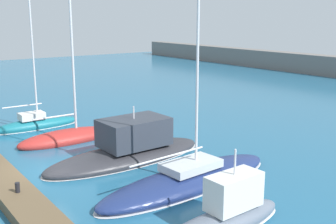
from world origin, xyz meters
TOP-DOWN VIEW (x-y plane):
  - ground_plane at (0.00, 0.00)m, footprint 120.00×120.00m
  - dock_pier at (0.00, -2.06)m, footprint 26.36×1.61m
  - sailboat_teal_nearest at (-9.31, 2.79)m, footprint 1.60×6.21m
  - sailboat_red_second at (-4.93, 3.33)m, footprint 2.05×6.47m
  - motorboat_charcoal_third at (0.37, 4.78)m, footprint 3.53×10.03m
  - sailboat_navy_fourth at (5.27, 5.18)m, footprint 3.53×10.62m
  - motorboat_slate_fifth at (9.43, 3.45)m, footprint 1.78×6.45m
  - dock_bollard at (2.54, -2.06)m, footprint 0.20×0.20m

SIDE VIEW (x-z plane):
  - ground_plane at x=0.00m, z-range 0.00..0.00m
  - dock_pier at x=0.00m, z-range 0.00..0.51m
  - sailboat_navy_fourth at x=5.27m, z-range -7.81..8.40m
  - sailboat_red_second at x=-4.93m, z-range -7.02..7.68m
  - sailboat_teal_nearest at x=-9.31m, z-range -6.18..6.97m
  - motorboat_slate_fifth at x=9.43m, z-range -1.16..2.21m
  - motorboat_charcoal_third at x=0.37m, z-range -1.17..2.25m
  - dock_bollard at x=2.54m, z-range 0.51..0.95m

